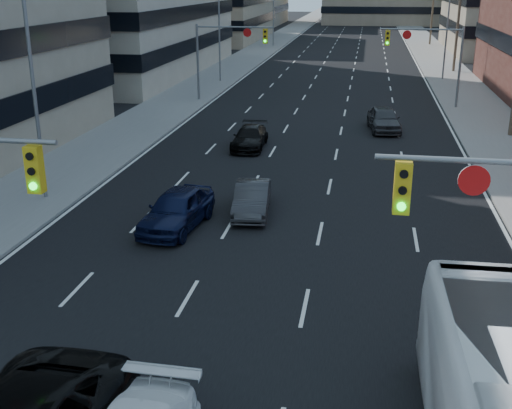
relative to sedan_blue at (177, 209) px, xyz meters
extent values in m
cube|color=black|center=(3.77, 112.34, -0.77)|extent=(18.00, 300.00, 0.02)
cube|color=slate|center=(-7.73, 112.34, -0.70)|extent=(5.00, 300.00, 0.15)
cube|color=slate|center=(15.27, 112.34, -0.70)|extent=(5.00, 300.00, 0.15)
cube|color=gold|center=(-0.33, -9.66, 4.37)|extent=(0.35, 0.28, 1.10)
cylinder|color=black|center=(-0.33, -9.82, 4.72)|extent=(0.18, 0.06, 0.18)
cylinder|color=black|center=(-0.33, -9.82, 4.37)|extent=(0.18, 0.06, 0.18)
cylinder|color=#0CE526|center=(-0.33, -9.82, 4.02)|extent=(0.18, 0.06, 0.18)
cube|color=gold|center=(7.87, -9.66, 4.37)|extent=(0.35, 0.28, 1.10)
cylinder|color=black|center=(7.87, -9.82, 4.72)|extent=(0.18, 0.06, 0.18)
cylinder|color=black|center=(7.87, -9.82, 4.37)|extent=(0.18, 0.06, 0.18)
cylinder|color=#0CE526|center=(7.87, -9.82, 4.02)|extent=(0.18, 0.06, 0.18)
cylinder|color=white|center=(9.27, -9.69, 4.62)|extent=(0.64, 0.06, 0.64)
cylinder|color=slate|center=(-6.23, 27.34, 2.22)|extent=(0.18, 0.18, 6.00)
cylinder|color=slate|center=(-3.23, 27.34, 5.02)|extent=(6.00, 0.12, 0.12)
cube|color=gold|center=(-0.83, 27.34, 4.37)|extent=(0.35, 0.28, 1.10)
cylinder|color=black|center=(-0.83, 27.18, 4.72)|extent=(0.18, 0.06, 0.18)
cylinder|color=black|center=(-0.83, 27.18, 4.37)|extent=(0.18, 0.06, 0.18)
cylinder|color=#0CE526|center=(-0.83, 27.18, 4.02)|extent=(0.18, 0.06, 0.18)
cylinder|color=white|center=(-2.23, 27.31, 4.62)|extent=(0.64, 0.06, 0.64)
cylinder|color=slate|center=(13.77, 27.34, 2.22)|extent=(0.18, 0.18, 6.00)
cylinder|color=slate|center=(10.77, 27.34, 5.02)|extent=(6.00, 0.12, 0.12)
cube|color=gold|center=(8.37, 27.34, 4.37)|extent=(0.35, 0.28, 1.10)
cylinder|color=black|center=(8.37, 27.18, 4.72)|extent=(0.18, 0.06, 0.18)
cylinder|color=black|center=(8.37, 27.18, 4.37)|extent=(0.18, 0.06, 0.18)
cylinder|color=#0CE526|center=(8.37, 27.18, 4.02)|extent=(0.18, 0.06, 0.18)
cylinder|color=white|center=(9.77, 27.31, 4.62)|extent=(0.64, 0.06, 0.64)
cylinder|color=#4C3D2D|center=(15.97, 48.34, 4.72)|extent=(0.28, 0.28, 11.00)
cylinder|color=#4C3D2D|center=(15.97, 78.34, 4.72)|extent=(0.28, 0.28, 11.00)
cylinder|color=slate|center=(-6.73, 2.34, 3.72)|extent=(0.16, 0.16, 9.00)
cylinder|color=slate|center=(-6.73, 37.34, 3.72)|extent=(0.16, 0.16, 9.00)
cylinder|color=slate|center=(-6.73, 72.34, 3.72)|extent=(0.16, 0.16, 9.00)
cylinder|color=slate|center=(14.27, 42.34, 3.72)|extent=(0.16, 0.16, 9.00)
imported|color=black|center=(0.00, 0.00, 0.00)|extent=(2.37, 4.76, 1.56)
imported|color=#2B2B2D|center=(2.60, 2.11, -0.13)|extent=(1.76, 4.08, 1.31)
imported|color=black|center=(0.55, 12.94, -0.15)|extent=(1.85, 4.37, 1.26)
imported|color=#363638|center=(8.25, 18.89, 0.00)|extent=(2.39, 4.74, 1.55)
camera|label=1|loc=(7.02, -22.64, 8.45)|focal=45.00mm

